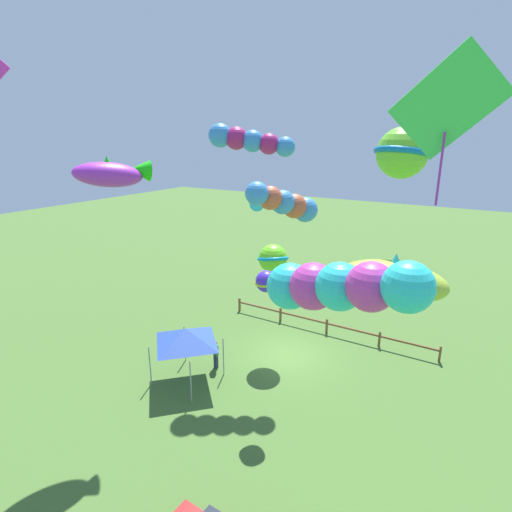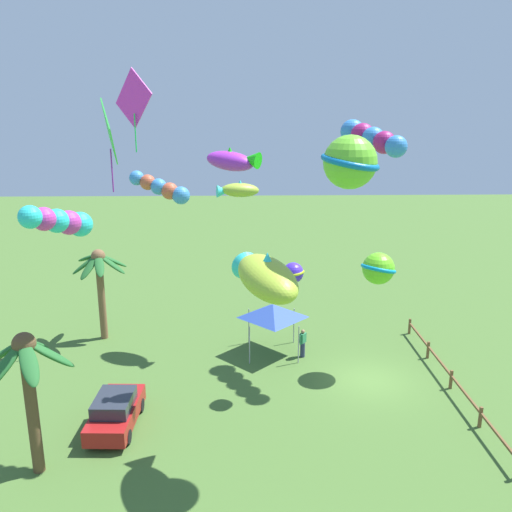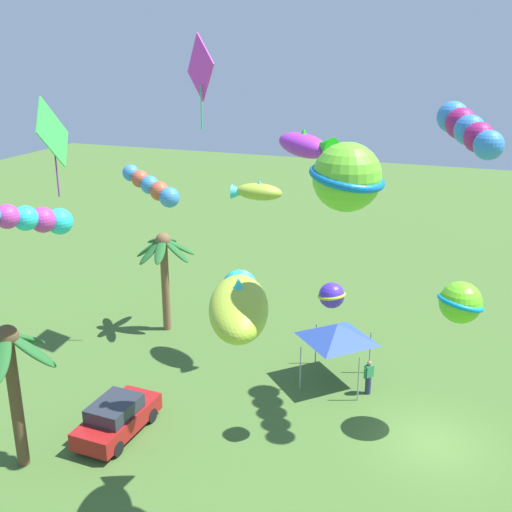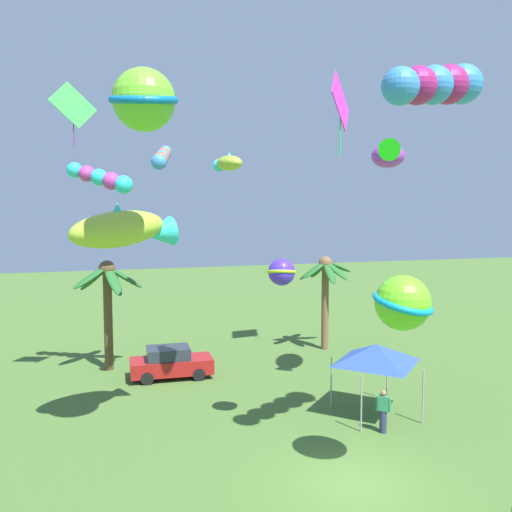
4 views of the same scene
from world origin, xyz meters
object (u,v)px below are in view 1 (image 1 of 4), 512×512
object	(u,v)px
kite_fish_0	(386,280)
kite_tube_7	(286,203)
festival_tent	(186,336)
kite_tube_9	(248,140)
kite_fish_1	(265,199)
spectator_0	(216,354)
kite_tube_4	(332,286)
kite_fish_6	(113,174)
kite_ball_2	(402,153)
kite_ball_10	(273,259)
kite_ball_3	(266,281)
kite_diamond_5	(449,105)

from	to	relation	value
kite_fish_0	kite_tube_7	world-z (taller)	kite_tube_7
festival_tent	kite_tube_9	distance (m)	10.41
kite_fish_1	spectator_0	bearing A→B (deg)	-34.88
kite_tube_4	kite_fish_0	bearing A→B (deg)	-85.34
festival_tent	kite_fish_6	distance (m)	8.41
festival_tent	kite_ball_2	distance (m)	12.81
spectator_0	kite_tube_9	distance (m)	11.36
kite_fish_0	kite_tube_4	size ratio (longest dim) A/B	1.43
kite_tube_4	kite_tube_9	distance (m)	15.49
kite_ball_10	kite_tube_9	bearing A→B (deg)	19.90
festival_tent	kite_tube_4	size ratio (longest dim) A/B	0.97
kite_ball_3	festival_tent	bearing A→B (deg)	8.81
kite_fish_6	kite_tube_9	size ratio (longest dim) A/B	0.80
kite_fish_0	kite_tube_4	bearing A→B (deg)	94.66
spectator_0	kite_tube_4	xyz separation A→B (m)	(-9.47, 9.21, 8.74)
kite_tube_4	kite_tube_9	bearing A→B (deg)	-52.96
kite_fish_1	kite_diamond_5	world-z (taller)	kite_diamond_5
kite_tube_7	spectator_0	bearing A→B (deg)	-41.21
kite_fish_0	kite_diamond_5	bearing A→B (deg)	109.92
kite_fish_1	kite_fish_6	distance (m)	7.12
kite_ball_2	kite_diamond_5	xyz separation A→B (m)	(-2.18, 7.57, 1.05)
kite_tube_9	kite_fish_6	bearing A→B (deg)	70.37
festival_tent	kite_tube_7	distance (m)	11.89
kite_tube_4	kite_ball_10	xyz separation A→B (m)	(7.96, -12.70, -4.09)
spectator_0	kite_fish_1	size ratio (longest dim) A/B	0.85
kite_fish_0	kite_fish_1	world-z (taller)	kite_fish_1
kite_tube_4	kite_ball_3	bearing A→B (deg)	-54.62
kite_tube_9	kite_fish_0	bearing A→B (deg)	147.59
kite_fish_1	kite_ball_10	xyz separation A→B (m)	(3.41, -6.92, -4.43)
kite_ball_3	kite_ball_10	bearing A→B (deg)	-64.75
kite_fish_0	kite_fish_1	bearing A→B (deg)	13.28
festival_tent	kite_diamond_5	size ratio (longest dim) A/B	1.05
kite_fish_0	kite_fish_1	xyz separation A→B (m)	(4.00, 0.94, 2.45)
spectator_0	kite_ball_10	world-z (taller)	kite_ball_10
festival_tent	kite_tube_4	bearing A→B (deg)	142.86
festival_tent	kite_ball_3	size ratio (longest dim) A/B	2.09
kite_fish_1	kite_tube_7	xyz separation A→B (m)	(-2.17, 2.78, 0.41)
kite_tube_4	kite_fish_6	xyz separation A→B (m)	(11.65, -5.49, 0.90)
kite_ball_2	kite_fish_6	distance (m)	11.43
kite_ball_3	kite_diamond_5	size ratio (longest dim) A/B	0.50
kite_ball_3	kite_ball_10	size ratio (longest dim) A/B	0.55
kite_diamond_5	spectator_0	bearing A→B (deg)	-33.93
kite_tube_9	kite_ball_3	bearing A→B (deg)	130.24
kite_ball_3	kite_ball_10	world-z (taller)	kite_ball_3
kite_ball_2	kite_diamond_5	size ratio (longest dim) A/B	0.91
kite_ball_3	kite_ball_2	bearing A→B (deg)	-163.87
kite_fish_1	kite_diamond_5	distance (m)	7.24
kite_fish_1	kite_tube_7	bearing A→B (deg)	128.01
kite_diamond_5	kite_tube_7	size ratio (longest dim) A/B	1.20
kite_ball_2	kite_tube_4	world-z (taller)	kite_ball_2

